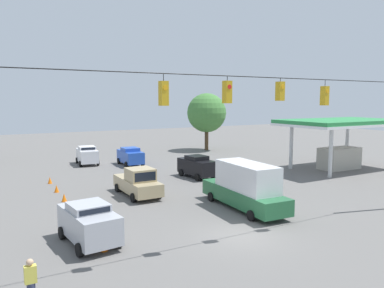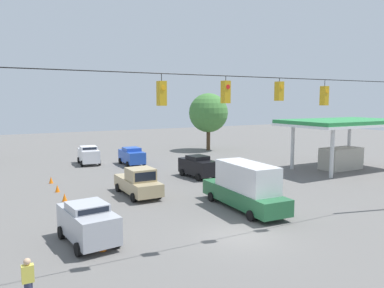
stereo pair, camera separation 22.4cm
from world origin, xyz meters
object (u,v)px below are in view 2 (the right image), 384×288
Objects in this scene: pickup_truck_tan_withflow_mid at (138,182)px; traffic_cone_third at (78,210)px; pedestrian at (28,281)px; traffic_cone_farthest at (51,180)px; sedan_blue_oncoming_deep at (132,156)px; traffic_cone_fifth at (57,188)px; sedan_white_withflow_deep at (89,155)px; gas_station at (342,133)px; tree_horizon_right at (208,113)px; box_truck_green_crossing_near at (245,187)px; overhead_signal_span at (253,128)px; traffic_cone_second at (88,226)px; traffic_cone_fourth at (65,197)px; sedan_silver_parked_shoulder at (88,222)px; traffic_cone_nearest at (103,245)px; sedan_black_oncoming_far at (198,166)px.

pickup_truck_tan_withflow_mid is 9.16× the size of traffic_cone_third.
traffic_cone_farthest is at bearing -100.46° from pedestrian.
sedan_blue_oncoming_deep is at bearing -117.07° from pedestrian.
pickup_truck_tan_withflow_mid is 6.50m from traffic_cone_fifth.
pedestrian is at bearing 72.44° from sedan_white_withflow_deep.
gas_station is 19.62m from tree_horizon_right.
box_truck_green_crossing_near reaches higher than pedestrian.
overhead_signal_span reaches higher than traffic_cone_second.
traffic_cone_fifth and traffic_cone_farthest have the same top height.
sedan_white_withflow_deep is 0.33× the size of gas_station.
pickup_truck_tan_withflow_mid is at bearing -81.66° from overhead_signal_span.
gas_station is at bearing -167.73° from traffic_cone_second.
pedestrian is (3.73, 9.55, 0.53)m from traffic_cone_third.
box_truck_green_crossing_near is at bearing 142.41° from traffic_cone_fourth.
traffic_cone_third is (5.03, 18.12, -0.75)m from sedan_white_withflow_deep.
overhead_signal_span is 5.43× the size of sedan_silver_parked_shoulder.
sedan_silver_parked_shoulder is at bearing -124.26° from pedestrian.
sedan_white_withflow_deep is 7.09× the size of traffic_cone_nearest.
traffic_cone_nearest is 9.83m from traffic_cone_fourth.
overhead_signal_span is 5.45× the size of sedan_blue_oncoming_deep.
traffic_cone_second is at bearing -38.93° from overhead_signal_span.
box_truck_green_crossing_near reaches higher than traffic_cone_fifth.
gas_station is 33.05m from pedestrian.
pickup_truck_tan_withflow_mid is at bearing 169.14° from traffic_cone_fourth.
pedestrian is at bearing 60.60° from traffic_cone_second.
overhead_signal_span is 34.43m from tree_horizon_right.
sedan_blue_oncoming_deep is 7.43× the size of traffic_cone_farthest.
pedestrian is (8.76, 27.68, -0.23)m from sedan_white_withflow_deep.
sedan_black_oncoming_far is at bearing 162.45° from traffic_cone_farthest.
pickup_truck_tan_withflow_mid is at bearing 124.06° from traffic_cone_farthest.
gas_station is (-27.01, 3.95, 3.41)m from traffic_cone_fifth.
pedestrian reaches higher than traffic_cone_second.
sedan_white_withflow_deep is 15.47m from traffic_cone_fourth.
sedan_blue_oncoming_deep is 17.87m from traffic_cone_third.
box_truck_green_crossing_near is at bearing -157.55° from pedestrian.
traffic_cone_second is (5.20, 21.35, -0.75)m from sedan_white_withflow_deep.
pedestrian is (10.30, 0.89, -4.85)m from overhead_signal_span.
sedan_black_oncoming_far is at bearing -142.28° from traffic_cone_second.
sedan_silver_parked_shoulder is at bearing -27.55° from overhead_signal_span.
sedan_silver_parked_shoulder is 7.45× the size of traffic_cone_second.
traffic_cone_fifth is 0.07× the size of tree_horizon_right.
sedan_black_oncoming_far is 1.01× the size of sedan_white_withflow_deep.
overhead_signal_span is at bearing 62.10° from tree_horizon_right.
overhead_signal_span is 40.46× the size of traffic_cone_farthest.
sedan_white_withflow_deep is 29.03m from pedestrian.
sedan_blue_oncoming_deep is at bearing -127.86° from traffic_cone_fourth.
overhead_signal_span is 5.71× the size of sedan_white_withflow_deep.
box_truck_green_crossing_near is 10.24m from traffic_cone_nearest.
sedan_silver_parked_shoulder is at bearing 83.25° from traffic_cone_third.
sedan_silver_parked_shoulder is 5.59m from pedestrian.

